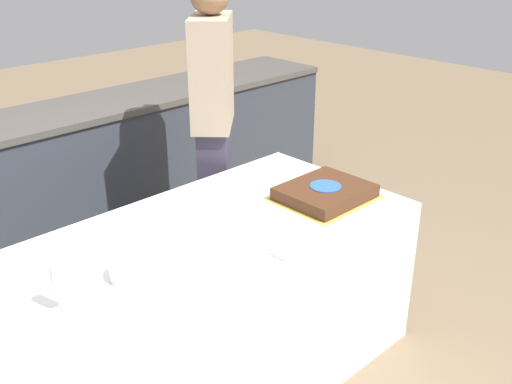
% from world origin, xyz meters
% --- Properties ---
extents(ground_plane, '(14.00, 14.00, 0.00)m').
position_xyz_m(ground_plane, '(0.00, 0.00, 0.00)').
color(ground_plane, '#7A664C').
extents(back_counter, '(4.40, 0.58, 0.92)m').
position_xyz_m(back_counter, '(0.00, 1.54, 0.46)').
color(back_counter, '#333842').
rests_on(back_counter, ground_plane).
extents(dining_table, '(1.91, 0.93, 0.75)m').
position_xyz_m(dining_table, '(0.00, 0.00, 0.38)').
color(dining_table, white).
rests_on(dining_table, ground_plane).
extents(cake, '(0.44, 0.38, 0.07)m').
position_xyz_m(cake, '(0.67, -0.12, 0.78)').
color(cake, gold).
rests_on(cake, dining_table).
extents(plate_stack, '(0.19, 0.19, 0.05)m').
position_xyz_m(plate_stack, '(-0.35, -0.08, 0.78)').
color(plate_stack, white).
rests_on(plate_stack, dining_table).
extents(wine_glass, '(0.06, 0.06, 0.18)m').
position_xyz_m(wine_glass, '(-0.65, -0.08, 0.87)').
color(wine_glass, white).
rests_on(wine_glass, dining_table).
extents(side_plate_near_cake, '(0.17, 0.17, 0.00)m').
position_xyz_m(side_plate_near_cake, '(0.77, 0.21, 0.76)').
color(side_plate_near_cake, white).
rests_on(side_plate_near_cake, dining_table).
extents(utensil_pile, '(0.12, 0.11, 0.02)m').
position_xyz_m(utensil_pile, '(0.18, -0.35, 0.76)').
color(utensil_pile, white).
rests_on(utensil_pile, dining_table).
extents(person_cutting_cake, '(0.43, 0.43, 1.72)m').
position_xyz_m(person_cutting_cake, '(0.67, 0.69, 0.89)').
color(person_cutting_cake, '#383347').
rests_on(person_cutting_cake, ground_plane).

